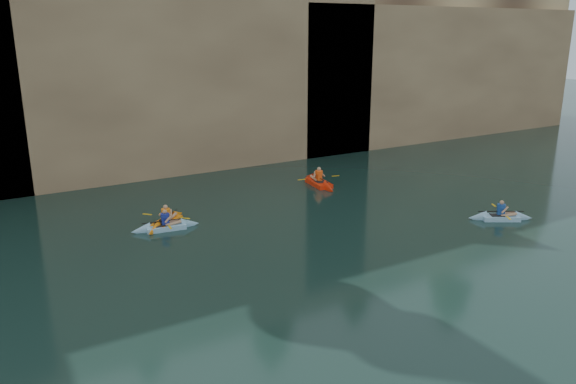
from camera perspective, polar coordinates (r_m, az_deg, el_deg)
ground at (r=14.86m, az=18.46°, el=-16.71°), size 160.00×160.00×0.00m
cliff at (r=39.11m, az=-16.66°, el=12.73°), size 70.00×16.00×12.00m
cliff_slab_center at (r=32.71m, az=-9.74°, el=12.10°), size 24.00×2.40×11.40m
cliff_slab_east at (r=44.18m, az=15.74°, el=11.71°), size 26.00×2.40×9.84m
sea_cave_center at (r=30.96m, az=-19.32°, el=3.54°), size 3.50×1.00×3.20m
sea_cave_east at (r=36.23m, az=2.84°, el=7.18°), size 5.00×1.00×4.50m
kayaker_orange at (r=24.07m, az=-12.26°, el=-2.98°), size 2.58×2.42×1.09m
kayaker_ltblue_near at (r=25.82m, az=20.76°, el=-2.37°), size 2.69×1.99×1.08m
kayaker_red_far at (r=29.57m, az=3.15°, el=0.97°), size 2.38×3.37×1.21m
kayaker_ltblue_mid at (r=23.53m, az=-12.32°, el=-3.44°), size 2.86×2.12×1.06m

